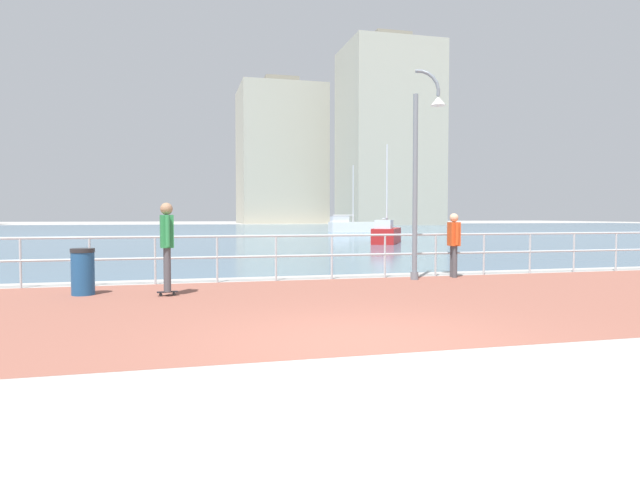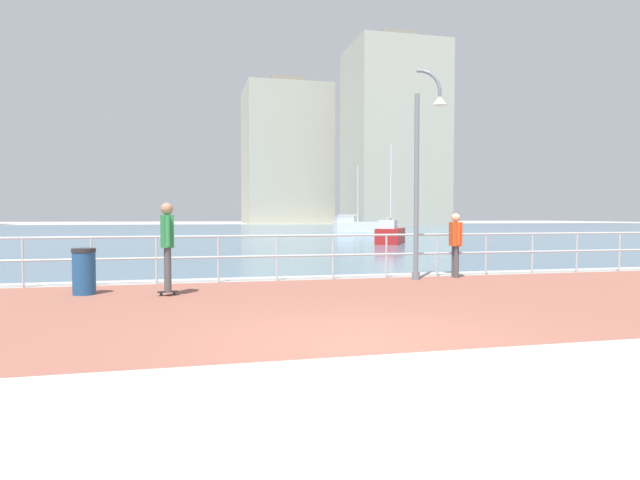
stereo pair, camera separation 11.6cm
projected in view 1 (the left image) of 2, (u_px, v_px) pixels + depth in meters
The scene contains 12 objects.
ground at pixel (209, 235), 45.67m from camera, with size 220.00×220.00×0.00m, color #ADAAA5.
brick_paving at pixel (310, 304), 9.81m from camera, with size 28.00×7.30×0.01m, color #935647.
harbor_water at pixel (203, 231), 56.94m from camera, with size 180.00×88.00×0.00m, color slate.
waterfront_railing at pixel (276, 249), 13.32m from camera, with size 25.25×0.06×1.12m.
lamppost at pixel (422, 164), 13.40m from camera, with size 0.71×0.60×5.12m.
skateboarder at pixel (167, 240), 10.80m from camera, with size 0.41×0.56×1.83m.
bystander at pixel (454, 240), 14.08m from camera, with size 0.28×0.56×1.64m.
trash_bin at pixel (83, 272), 10.95m from camera, with size 0.46×0.46×0.93m.
sailboat_yellow at pixel (351, 226), 52.74m from camera, with size 4.59×1.55×6.38m.
sailboat_ivory at pixel (386, 234), 31.50m from camera, with size 2.98×4.13×5.64m.
tower_brick at pixel (389, 135), 95.21m from camera, with size 15.44×14.00×32.49m.
tower_steel at pixel (280, 155), 113.68m from camera, with size 16.82×15.76×29.61m.
Camera 1 is at (-2.22, -6.51, 1.58)m, focal length 31.02 mm.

